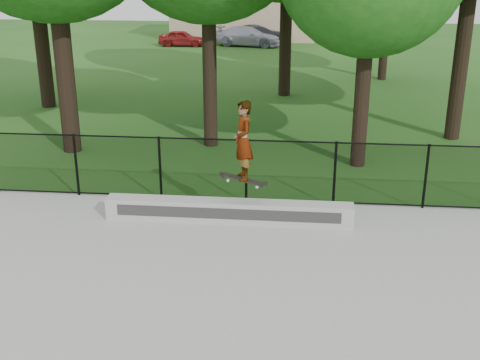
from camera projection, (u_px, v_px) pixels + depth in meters
The scene contains 8 objects.
concrete_slab at pixel (208, 360), 8.44m from camera, with size 14.00×12.00×0.06m, color #9A9A95.
grind_ledge at pixel (228, 211), 12.77m from camera, with size 5.26×0.40×0.48m, color #A7A7A2.
car_a at pixel (182, 38), 39.46m from camera, with size 1.22×3.01×1.03m, color maroon.
car_b at pixel (259, 35), 40.52m from camera, with size 1.30×3.37×1.23m, color black.
car_c at pixel (248, 36), 39.44m from camera, with size 1.75×3.96×1.25m, color #9B99AD.
skater_airborne at pixel (243, 142), 12.12m from camera, with size 0.82×0.70×1.82m.
chainlink_fence at pixel (246, 170), 13.69m from camera, with size 16.06×0.06×1.50m.
distant_building at pixel (259, 7), 43.40m from camera, with size 12.40×6.40×4.30m.
Camera 1 is at (1.15, -6.98, 5.31)m, focal length 45.00 mm.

